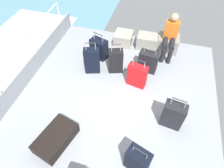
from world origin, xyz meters
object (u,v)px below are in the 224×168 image
at_px(cargo_crate_0, 123,38).
at_px(passenger_seated, 170,35).
at_px(suitcase_1, 138,160).
at_px(suitcase_0, 92,61).
at_px(suitcase_8, 99,49).
at_px(suitcase_2, 116,61).
at_px(suitcase_5, 56,138).
at_px(cargo_crate_2, 168,43).
at_px(suitcase_4, 173,115).
at_px(cargo_crate_1, 148,42).
at_px(suitcase_6, 137,76).
at_px(suitcase_7, 148,62).

relative_size(cargo_crate_0, passenger_seated, 0.47).
distance_m(passenger_seated, suitcase_1, 3.23).
bearing_deg(suitcase_0, suitcase_8, 90.34).
distance_m(cargo_crate_0, suitcase_8, 0.90).
bearing_deg(suitcase_2, suitcase_5, -105.32).
xyz_separation_m(cargo_crate_2, suitcase_4, (0.27, -2.38, 0.10)).
relative_size(suitcase_0, suitcase_4, 1.08).
relative_size(suitcase_2, suitcase_4, 1.02).
xyz_separation_m(cargo_crate_1, suitcase_6, (-0.04, -1.48, 0.10)).
bearing_deg(suitcase_5, passenger_seated, 60.79).
relative_size(suitcase_7, suitcase_8, 0.87).
distance_m(cargo_crate_2, suitcase_1, 3.40).
bearing_deg(suitcase_7, passenger_seated, 61.95).
height_order(suitcase_1, suitcase_7, suitcase_1).
distance_m(cargo_crate_1, suitcase_0, 1.77).
relative_size(cargo_crate_0, suitcase_4, 0.65).
relative_size(cargo_crate_2, suitcase_8, 0.81).
bearing_deg(suitcase_5, suitcase_0, 88.89).
bearing_deg(passenger_seated, suitcase_8, -160.44).
bearing_deg(suitcase_0, suitcase_5, -91.11).
bearing_deg(suitcase_1, suitcase_8, 120.05).
distance_m(suitcase_5, suitcase_6, 2.17).
distance_m(passenger_seated, suitcase_0, 2.10).
height_order(passenger_seated, suitcase_0, passenger_seated).
bearing_deg(suitcase_0, suitcase_6, -8.07).
relative_size(suitcase_1, suitcase_6, 0.87).
xyz_separation_m(suitcase_2, suitcase_4, (1.44, -1.19, -0.00)).
xyz_separation_m(passenger_seated, suitcase_6, (-0.58, -1.33, -0.30)).
relative_size(cargo_crate_0, cargo_crate_2, 0.89).
height_order(passenger_seated, suitcase_4, passenger_seated).
distance_m(cargo_crate_0, passenger_seated, 1.32).
xyz_separation_m(suitcase_0, suitcase_8, (-0.00, 0.56, -0.07)).
height_order(cargo_crate_0, suitcase_4, suitcase_4).
height_order(suitcase_0, suitcase_4, suitcase_0).
xyz_separation_m(suitcase_5, suitcase_8, (0.04, 2.54, 0.15)).
bearing_deg(suitcase_1, suitcase_2, 113.23).
relative_size(cargo_crate_1, suitcase_0, 0.72).
distance_m(cargo_crate_0, suitcase_0, 1.41).
bearing_deg(cargo_crate_2, suitcase_8, -155.13).
bearing_deg(suitcase_6, suitcase_0, 171.93).
bearing_deg(suitcase_1, suitcase_0, 126.34).
bearing_deg(passenger_seated, suitcase_0, -145.80).
bearing_deg(suitcase_2, suitcase_1, -66.77).
xyz_separation_m(passenger_seated, suitcase_2, (-1.17, -1.00, -0.28)).
relative_size(cargo_crate_0, suitcase_5, 0.58).
relative_size(cargo_crate_2, suitcase_0, 0.68).
distance_m(cargo_crate_2, suitcase_4, 2.40).
bearing_deg(suitcase_8, passenger_seated, 19.56).
height_order(cargo_crate_2, suitcase_1, suitcase_1).
bearing_deg(suitcase_0, suitcase_4, -27.16).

